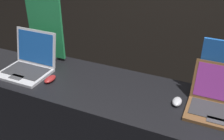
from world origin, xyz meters
TOP-DOWN VIEW (x-y plane):
  - display_counter at (0.00, 0.30)m, footprint 1.83×0.60m
  - laptop_front at (-0.69, 0.27)m, footprint 0.36×0.34m
  - mouse_front at (-0.45, 0.21)m, footprint 0.06×0.11m
  - promo_stand_front at (-0.69, 0.52)m, footprint 0.32×0.07m
  - laptop_back at (0.69, 0.35)m, footprint 0.36×0.32m
  - mouse_back at (0.45, 0.31)m, footprint 0.06×0.10m

SIDE VIEW (x-z plane):
  - display_counter at x=0.00m, z-range 0.00..0.90m
  - mouse_front at x=-0.45m, z-range 0.90..0.93m
  - mouse_back at x=0.45m, z-range 0.90..0.94m
  - laptop_back at x=0.69m, z-range 0.83..1.09m
  - laptop_front at x=-0.69m, z-range 0.82..1.11m
  - promo_stand_front at x=-0.69m, z-range 0.89..1.43m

